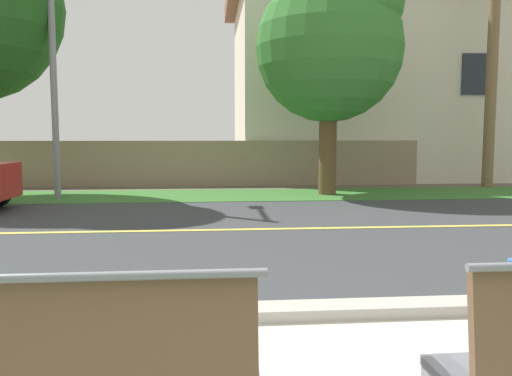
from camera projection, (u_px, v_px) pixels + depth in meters
The scene contains 9 objects.
ground_plane at pixel (242, 216), 9.92m from camera, with size 140.00×140.00×0.00m, color #665B4C.
curb_edge at pixel (285, 312), 4.31m from camera, with size 44.00×0.30×0.11m, color #ADA89E.
street_asphalt at pixel (248, 230), 8.43m from camera, with size 52.00×8.00×0.01m, color #383A3D.
road_centre_line at pixel (248, 229), 8.43m from camera, with size 48.00×0.14×0.01m, color #E0CC4C.
far_verge_grass at pixel (234, 195), 13.43m from camera, with size 48.00×2.80×0.02m, color #38702D.
streetlamp at pixel (53, 11), 12.39m from camera, with size 0.24×2.10×7.99m.
shade_tree_left at pixel (334, 37), 13.15m from camera, with size 3.78×3.78×6.24m.
garden_wall at pixel (211, 163), 16.00m from camera, with size 13.00×0.36×1.40m, color gray.
house_across_street at pixel (375, 83), 19.45m from camera, with size 11.11×6.91×6.97m.
Camera 1 is at (-0.62, -1.80, 1.51)m, focal length 36.30 mm.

